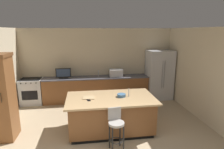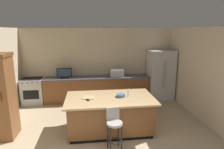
{
  "view_description": "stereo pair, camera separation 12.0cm",
  "coord_description": "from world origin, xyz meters",
  "px_view_note": "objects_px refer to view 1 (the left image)",
  "views": [
    {
      "loc": [
        -0.5,
        -2.48,
        2.56
      ],
      "look_at": [
        0.28,
        2.88,
        1.31
      ],
      "focal_mm": 30.38,
      "sensor_mm": 36.0,
      "label": 1
    },
    {
      "loc": [
        -0.39,
        -2.5,
        2.56
      ],
      "look_at": [
        0.28,
        2.88,
        1.31
      ],
      "focal_mm": 30.38,
      "sensor_mm": 36.0,
      "label": 2
    }
  ],
  "objects_px": {
    "kitchen_island": "(111,114)",
    "cell_phone": "(89,100)",
    "range_oven": "(32,91)",
    "cutting_board": "(89,98)",
    "bar_stool_center": "(116,126)",
    "microwave": "(116,73)",
    "tv_monitor": "(63,74)",
    "refrigerator": "(159,75)",
    "fruit_bowl": "(121,95)"
  },
  "relations": [
    {
      "from": "fruit_bowl",
      "to": "bar_stool_center",
      "type": "bearing_deg",
      "value": -108.51
    },
    {
      "from": "tv_monitor",
      "to": "cutting_board",
      "type": "height_order",
      "value": "tv_monitor"
    },
    {
      "from": "kitchen_island",
      "to": "range_oven",
      "type": "height_order",
      "value": "range_oven"
    },
    {
      "from": "microwave",
      "to": "cutting_board",
      "type": "distance_m",
      "value": 2.49
    },
    {
      "from": "kitchen_island",
      "to": "microwave",
      "type": "relative_size",
      "value": 4.64
    },
    {
      "from": "fruit_bowl",
      "to": "microwave",
      "type": "bearing_deg",
      "value": 84.02
    },
    {
      "from": "refrigerator",
      "to": "tv_monitor",
      "type": "height_order",
      "value": "refrigerator"
    },
    {
      "from": "range_oven",
      "to": "cell_phone",
      "type": "relative_size",
      "value": 6.13
    },
    {
      "from": "tv_monitor",
      "to": "cutting_board",
      "type": "xyz_separation_m",
      "value": [
        0.83,
        -2.2,
        -0.14
      ]
    },
    {
      "from": "microwave",
      "to": "fruit_bowl",
      "type": "relative_size",
      "value": 2.22
    },
    {
      "from": "range_oven",
      "to": "cell_phone",
      "type": "bearing_deg",
      "value": -51.01
    },
    {
      "from": "bar_stool_center",
      "to": "cutting_board",
      "type": "bearing_deg",
      "value": 115.01
    },
    {
      "from": "kitchen_island",
      "to": "refrigerator",
      "type": "bearing_deg",
      "value": 45.66
    },
    {
      "from": "cell_phone",
      "to": "tv_monitor",
      "type": "bearing_deg",
      "value": 91.02
    },
    {
      "from": "fruit_bowl",
      "to": "cutting_board",
      "type": "distance_m",
      "value": 0.83
    },
    {
      "from": "kitchen_island",
      "to": "cutting_board",
      "type": "distance_m",
      "value": 0.72
    },
    {
      "from": "cell_phone",
      "to": "bar_stool_center",
      "type": "bearing_deg",
      "value": -69.71
    },
    {
      "from": "range_oven",
      "to": "cutting_board",
      "type": "relative_size",
      "value": 3.15
    },
    {
      "from": "tv_monitor",
      "to": "cutting_board",
      "type": "relative_size",
      "value": 1.82
    },
    {
      "from": "refrigerator",
      "to": "fruit_bowl",
      "type": "bearing_deg",
      "value": -130.72
    },
    {
      "from": "kitchen_island",
      "to": "cell_phone",
      "type": "relative_size",
      "value": 14.83
    },
    {
      "from": "fruit_bowl",
      "to": "range_oven",
      "type": "bearing_deg",
      "value": 140.85
    },
    {
      "from": "kitchen_island",
      "to": "range_oven",
      "type": "relative_size",
      "value": 2.42
    },
    {
      "from": "bar_stool_center",
      "to": "cell_phone",
      "type": "distance_m",
      "value": 0.97
    },
    {
      "from": "tv_monitor",
      "to": "refrigerator",
      "type": "bearing_deg",
      "value": -0.31
    },
    {
      "from": "range_oven",
      "to": "microwave",
      "type": "relative_size",
      "value": 1.92
    },
    {
      "from": "bar_stool_center",
      "to": "range_oven",
      "type": "bearing_deg",
      "value": 121.78
    },
    {
      "from": "microwave",
      "to": "tv_monitor",
      "type": "distance_m",
      "value": 1.9
    },
    {
      "from": "kitchen_island",
      "to": "microwave",
      "type": "distance_m",
      "value": 2.43
    },
    {
      "from": "cell_phone",
      "to": "microwave",
      "type": "bearing_deg",
      "value": 47.83
    },
    {
      "from": "fruit_bowl",
      "to": "cutting_board",
      "type": "bearing_deg",
      "value": 178.14
    },
    {
      "from": "bar_stool_center",
      "to": "cell_phone",
      "type": "xyz_separation_m",
      "value": [
        -0.56,
        0.7,
        0.36
      ]
    },
    {
      "from": "kitchen_island",
      "to": "microwave",
      "type": "xyz_separation_m",
      "value": [
        0.52,
        2.3,
        0.57
      ]
    },
    {
      "from": "cell_phone",
      "to": "cutting_board",
      "type": "height_order",
      "value": "cutting_board"
    },
    {
      "from": "bar_stool_center",
      "to": "fruit_bowl",
      "type": "bearing_deg",
      "value": 64.42
    },
    {
      "from": "microwave",
      "to": "bar_stool_center",
      "type": "relative_size",
      "value": 0.51
    },
    {
      "from": "kitchen_island",
      "to": "cell_phone",
      "type": "bearing_deg",
      "value": -168.12
    },
    {
      "from": "refrigerator",
      "to": "range_oven",
      "type": "bearing_deg",
      "value": 179.15
    },
    {
      "from": "range_oven",
      "to": "bar_stool_center",
      "type": "relative_size",
      "value": 0.98
    },
    {
      "from": "microwave",
      "to": "tv_monitor",
      "type": "height_order",
      "value": "tv_monitor"
    },
    {
      "from": "tv_monitor",
      "to": "bar_stool_center",
      "type": "height_order",
      "value": "tv_monitor"
    },
    {
      "from": "range_oven",
      "to": "fruit_bowl",
      "type": "xyz_separation_m",
      "value": [
        2.8,
        -2.28,
        0.49
      ]
    },
    {
      "from": "range_oven",
      "to": "bar_stool_center",
      "type": "bearing_deg",
      "value": -51.15
    },
    {
      "from": "range_oven",
      "to": "cutting_board",
      "type": "bearing_deg",
      "value": -48.82
    },
    {
      "from": "tv_monitor",
      "to": "fruit_bowl",
      "type": "xyz_separation_m",
      "value": [
        1.66,
        -2.23,
        -0.12
      ]
    },
    {
      "from": "refrigerator",
      "to": "cell_phone",
      "type": "xyz_separation_m",
      "value": [
        -2.74,
        -2.35,
        -0.01
      ]
    },
    {
      "from": "kitchen_island",
      "to": "refrigerator",
      "type": "height_order",
      "value": "refrigerator"
    },
    {
      "from": "microwave",
      "to": "bar_stool_center",
      "type": "height_order",
      "value": "microwave"
    },
    {
      "from": "refrigerator",
      "to": "microwave",
      "type": "height_order",
      "value": "refrigerator"
    },
    {
      "from": "refrigerator",
      "to": "fruit_bowl",
      "type": "xyz_separation_m",
      "value": [
        -1.9,
        -2.21,
        0.03
      ]
    }
  ]
}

